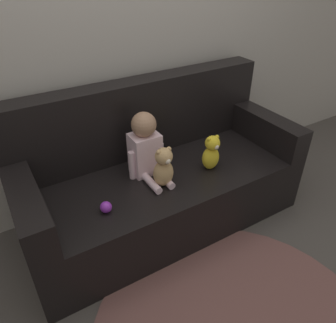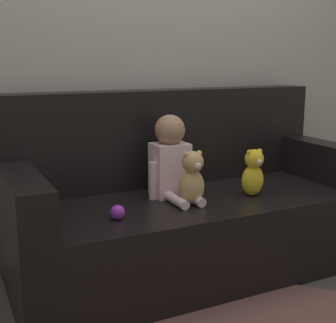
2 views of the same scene
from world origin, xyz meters
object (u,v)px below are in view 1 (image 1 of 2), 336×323
Objects in this scene: couch at (159,177)px; plush_toy_side at (211,153)px; teddy_bear_brown at (164,167)px; toy_ball at (106,207)px; person_baby at (146,147)px.

couch is 0.42m from plush_toy_side.
couch is 7.57× the size of plush_toy_side.
teddy_bear_brown is 4.03× the size of toy_ball.
couch is 0.57m from toy_ball.
person_baby reaches higher than toy_ball.
teddy_bear_brown is at bearing 6.71° from toy_ball.
person_baby is 0.48m from toy_ball.
teddy_bear_brown reaches higher than toy_ball.
couch is 6.95× the size of teddy_bear_brown.
person_baby is at bearing 31.02° from toy_ball.
couch is 28.05× the size of toy_ball.
toy_ball is at bearing -173.29° from teddy_bear_brown.
person_baby is 6.36× the size of toy_ball.
toy_ball is (-0.39, -0.23, -0.16)m from person_baby.
person_baby reaches higher than teddy_bear_brown.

